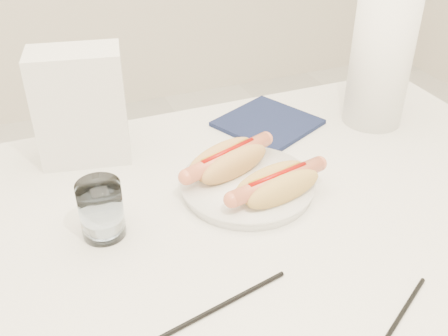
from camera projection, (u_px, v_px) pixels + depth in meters
name	position (u px, v px, depth m)	size (l,w,h in m)	color
table	(233.00, 256.00, 0.84)	(1.20, 0.80, 0.75)	white
plate	(247.00, 186.00, 0.89)	(0.21, 0.21, 0.02)	white
hotdog_left	(228.00, 161.00, 0.89)	(0.18, 0.11, 0.05)	tan
hotdog_right	(277.00, 185.00, 0.84)	(0.18, 0.10, 0.05)	tan
water_glass	(101.00, 210.00, 0.78)	(0.06, 0.06, 0.09)	white
chopstick_near	(221.00, 306.00, 0.68)	(0.01, 0.01, 0.20)	black
chopstick_far	(395.00, 325.00, 0.65)	(0.01, 0.01, 0.19)	black
napkin_box	(81.00, 107.00, 0.93)	(0.15, 0.09, 0.21)	silver
navy_napkin	(268.00, 123.00, 1.08)	(0.17, 0.17, 0.01)	#121A3A
paper_towel_roll	(381.00, 60.00, 1.03)	(0.12, 0.12, 0.26)	white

